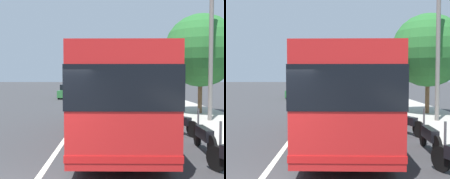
{
  "view_description": "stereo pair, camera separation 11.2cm",
  "coord_description": "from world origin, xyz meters",
  "views": [
    {
      "loc": [
        -4.79,
        -1.62,
        2.36
      ],
      "look_at": [
        6.15,
        -1.77,
        1.84
      ],
      "focal_mm": 44.74,
      "sensor_mm": 36.0,
      "label": 1
    },
    {
      "loc": [
        -4.79,
        -1.73,
        2.36
      ],
      "look_at": [
        6.15,
        -1.77,
        1.84
      ],
      "focal_mm": 44.74,
      "sensor_mm": 36.0,
      "label": 2
    }
  ],
  "objects": [
    {
      "name": "roadside_tree_mid_block",
      "position": [
        11.83,
        -7.13,
        3.88
      ],
      "size": [
        4.33,
        4.33,
        6.05
      ],
      "color": "brown",
      "rests_on": "ground"
    },
    {
      "name": "utility_pole",
      "position": [
        9.11,
        -6.75,
        4.29
      ],
      "size": [
        0.21,
        0.21,
        8.58
      ],
      "primitive_type": "cylinder",
      "color": "slate",
      "rests_on": "ground"
    },
    {
      "name": "car_behind_bus",
      "position": [
        25.36,
        2.62,
        0.7
      ],
      "size": [
        4.33,
        1.88,
        1.47
      ],
      "rotation": [
        0.0,
        0.0,
        3.14
      ],
      "color": "#2D7238",
      "rests_on": "ground"
    },
    {
      "name": "motorcycle_nearest_curb",
      "position": [
        6.48,
        -4.55,
        0.47
      ],
      "size": [
        1.95,
        0.97,
        1.27
      ],
      "rotation": [
        0.0,
        0.0,
        0.44
      ],
      "color": "black",
      "rests_on": "ground"
    },
    {
      "name": "motorcycle_far_end",
      "position": [
        3.75,
        -4.6,
        0.49
      ],
      "size": [
        2.2,
        0.28,
        1.29
      ],
      "rotation": [
        0.0,
        0.0,
        -0.04
      ],
      "color": "black",
      "rests_on": "ground"
    },
    {
      "name": "car_far_distant",
      "position": [
        37.24,
        -2.14,
        0.7
      ],
      "size": [
        4.08,
        1.81,
        1.47
      ],
      "rotation": [
        0.0,
        0.0,
        -0.0
      ],
      "color": "gray",
      "rests_on": "ground"
    },
    {
      "name": "car_ahead_same_lane",
      "position": [
        51.62,
        -2.58,
        0.69
      ],
      "size": [
        4.76,
        1.99,
        1.44
      ],
      "rotation": [
        0.0,
        0.0,
        -0.06
      ],
      "color": "gold",
      "rests_on": "ground"
    },
    {
      "name": "lane_divider_line",
      "position": [
        10.0,
        0.0,
        0.0
      ],
      "size": [
        110.0,
        0.16,
        0.01
      ],
      "primitive_type": "cube",
      "color": "silver",
      "rests_on": "ground"
    },
    {
      "name": "car_oncoming",
      "position": [
        38.44,
        2.5,
        0.71
      ],
      "size": [
        4.03,
        2.1,
        1.51
      ],
      "rotation": [
        0.0,
        0.0,
        3.09
      ],
      "color": "gray",
      "rests_on": "ground"
    },
    {
      "name": "coach_bus",
      "position": [
        6.02,
        -2.07,
        1.78
      ],
      "size": [
        10.17,
        2.8,
        3.14
      ],
      "rotation": [
        0.0,
        0.0,
        -0.03
      ],
      "color": "red",
      "rests_on": "ground"
    },
    {
      "name": "sidewalk_curb",
      "position": [
        10.0,
        -6.98,
        0.07
      ],
      "size": [
        110.0,
        3.6,
        0.14
      ],
      "primitive_type": "cube",
      "color": "#B2ADA3",
      "rests_on": "ground"
    }
  ]
}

